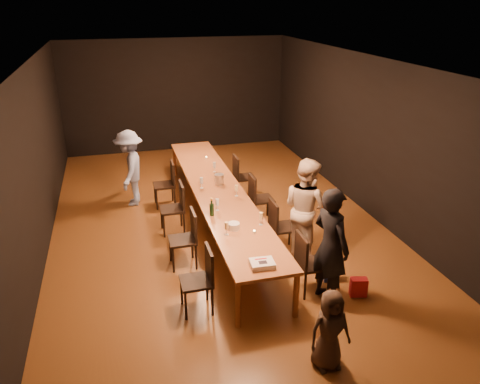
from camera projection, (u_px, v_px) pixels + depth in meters
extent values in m
plane|color=#4C2313|center=(218.00, 226.00, 8.81)|extent=(10.00, 10.00, 0.00)
cube|color=black|center=(176.00, 95.00, 12.67)|extent=(6.00, 0.04, 3.00)
cube|color=black|center=(353.00, 331.00, 3.79)|extent=(6.00, 0.04, 3.00)
cube|color=black|center=(35.00, 165.00, 7.50)|extent=(0.04, 10.00, 3.00)
cube|color=black|center=(369.00, 137.00, 8.96)|extent=(0.04, 10.00, 3.00)
cube|color=silver|center=(215.00, 62.00, 7.64)|extent=(6.00, 10.00, 0.04)
cube|color=#96532B|center=(218.00, 190.00, 8.53)|extent=(0.90, 6.00, 0.05)
cylinder|color=#96532B|center=(238.00, 304.00, 6.00)|extent=(0.08, 0.08, 0.70)
cylinder|color=#96532B|center=(296.00, 295.00, 6.20)|extent=(0.08, 0.08, 0.70)
cylinder|color=#96532B|center=(175.00, 161.00, 11.15)|extent=(0.08, 0.08, 0.70)
cylinder|color=#96532B|center=(208.00, 159.00, 11.35)|extent=(0.08, 0.08, 0.70)
imported|color=black|center=(331.00, 246.00, 6.39)|extent=(0.59, 0.72, 1.70)
imported|color=beige|center=(306.00, 208.00, 7.55)|extent=(0.90, 1.00, 1.68)
imported|color=#7D91C1|center=(130.00, 168.00, 9.46)|extent=(0.78, 1.11, 1.56)
imported|color=#3B2B21|center=(330.00, 330.00, 5.31)|extent=(0.51, 0.34, 1.01)
cube|color=red|center=(358.00, 287.00, 6.72)|extent=(0.26, 0.19, 0.28)
cube|color=#2746AA|center=(331.00, 272.00, 7.08)|extent=(0.26, 0.20, 0.28)
cube|color=white|center=(262.00, 264.00, 6.09)|extent=(0.33, 0.27, 0.07)
cube|color=black|center=(263.00, 262.00, 6.05)|extent=(0.11, 0.09, 0.00)
cube|color=red|center=(261.00, 259.00, 6.13)|extent=(0.16, 0.04, 0.00)
cylinder|color=white|center=(234.00, 226.00, 7.04)|extent=(0.21, 0.21, 0.10)
cylinder|color=#BABABF|center=(219.00, 179.00, 8.71)|extent=(0.23, 0.23, 0.20)
cylinder|color=#B2B7B2|center=(254.00, 232.00, 6.95)|extent=(0.05, 0.05, 0.03)
cylinder|color=#B2B7B2|center=(222.00, 182.00, 8.82)|extent=(0.05, 0.05, 0.03)
cylinder|color=#B2B7B2|center=(206.00, 158.00, 10.12)|extent=(0.05, 0.05, 0.03)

